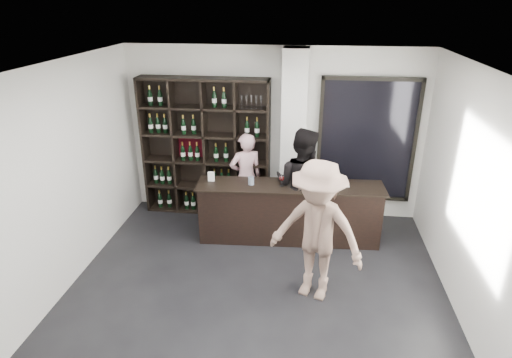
# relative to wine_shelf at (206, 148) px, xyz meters

# --- Properties ---
(floor) EXTENTS (5.00, 5.50, 0.01)m
(floor) POSITION_rel_wine_shelf_xyz_m (1.15, -2.57, -1.20)
(floor) COLOR black
(floor) RESTS_ON ground
(wine_shelf) EXTENTS (2.20, 0.35, 2.40)m
(wine_shelf) POSITION_rel_wine_shelf_xyz_m (0.00, 0.00, 0.00)
(wine_shelf) COLOR black
(wine_shelf) RESTS_ON floor
(structural_column) EXTENTS (0.40, 0.40, 2.90)m
(structural_column) POSITION_rel_wine_shelf_xyz_m (1.50, -0.10, 0.25)
(structural_column) COLOR silver
(structural_column) RESTS_ON floor
(glass_panel) EXTENTS (1.60, 0.08, 2.10)m
(glass_panel) POSITION_rel_wine_shelf_xyz_m (2.70, 0.12, 0.20)
(glass_panel) COLOR black
(glass_panel) RESTS_ON floor
(tasting_counter) EXTENTS (2.87, 0.60, 0.94)m
(tasting_counter) POSITION_rel_wine_shelf_xyz_m (1.50, -0.82, -0.73)
(tasting_counter) COLOR black
(tasting_counter) RESTS_ON floor
(taster_pink) EXTENTS (0.67, 0.57, 1.55)m
(taster_pink) POSITION_rel_wine_shelf_xyz_m (0.72, -0.20, -0.42)
(taster_pink) COLOR beige
(taster_pink) RESTS_ON floor
(taster_black) EXTENTS (1.08, 0.97, 1.82)m
(taster_black) POSITION_rel_wine_shelf_xyz_m (1.67, -0.72, -0.29)
(taster_black) COLOR black
(taster_black) RESTS_ON floor
(customer) EXTENTS (1.37, 1.06, 1.86)m
(customer) POSITION_rel_wine_shelf_xyz_m (1.90, -2.17, -0.27)
(customer) COLOR #997766
(customer) RESTS_ON floor
(wine_glass) EXTENTS (0.09, 0.09, 0.21)m
(wine_glass) POSITION_rel_wine_shelf_xyz_m (1.37, -0.85, -0.15)
(wine_glass) COLOR white
(wine_glass) RESTS_ON tasting_counter
(spit_cup) EXTENTS (0.11, 0.11, 0.12)m
(spit_cup) POSITION_rel_wine_shelf_xyz_m (0.90, -0.85, -0.20)
(spit_cup) COLOR silver
(spit_cup) RESTS_ON tasting_counter
(napkin_stack) EXTENTS (0.14, 0.14, 0.02)m
(napkin_stack) POSITION_rel_wine_shelf_xyz_m (2.33, -0.72, -0.25)
(napkin_stack) COLOR white
(napkin_stack) RESTS_ON tasting_counter
(card_stand) EXTENTS (0.10, 0.05, 0.15)m
(card_stand) POSITION_rel_wine_shelf_xyz_m (0.27, -0.80, -0.18)
(card_stand) COLOR white
(card_stand) RESTS_ON tasting_counter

